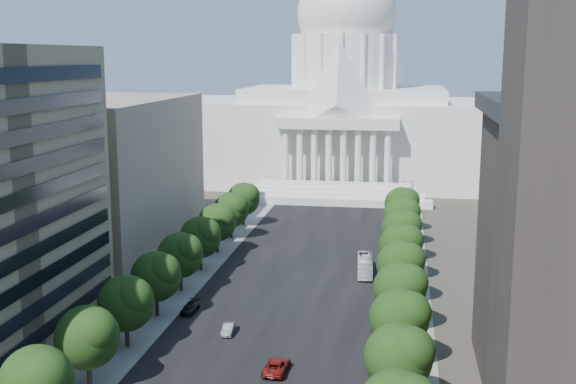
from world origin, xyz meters
The scene contains 31 objects.
road_asphalt centered at (0.00, 90.00, 0.00)m, with size 30.00×260.00×0.01m, color black.
sidewalk_left centered at (-19.00, 90.00, 0.00)m, with size 8.00×260.00×0.02m, color gray.
sidewalk_right centered at (19.00, 90.00, 0.00)m, with size 8.00×260.00×0.02m, color gray.
capitol centered at (0.00, 184.89, 20.01)m, with size 120.00×56.00×73.00m.
office_block_left_far centered at (-48.00, 100.00, 15.00)m, with size 38.00×52.00×30.00m, color gray.
tree_l_b centered at (-17.66, 23.81, 6.45)m, with size 7.79×7.60×9.97m.
tree_l_c centered at (-17.66, 35.81, 6.45)m, with size 7.79×7.60×9.97m.
tree_l_d centered at (-17.66, 47.81, 6.45)m, with size 7.79×7.60×9.97m.
tree_l_e centered at (-17.66, 59.81, 6.45)m, with size 7.79×7.60×9.97m.
tree_l_f centered at (-17.66, 71.81, 6.45)m, with size 7.79×7.60×9.97m.
tree_l_g centered at (-17.66, 83.81, 6.45)m, with size 7.79×7.60×9.97m.
tree_l_h centered at (-17.66, 95.81, 6.45)m, with size 7.79×7.60×9.97m.
tree_l_i centered at (-17.66, 107.81, 6.45)m, with size 7.79×7.60×9.97m.
tree_l_j centered at (-17.66, 119.81, 6.45)m, with size 7.79×7.60×9.97m.
tree_r_c centered at (18.34, 35.81, 6.45)m, with size 7.79×7.60×9.97m.
tree_r_d centered at (18.34, 47.81, 6.45)m, with size 7.79×7.60×9.97m.
tree_r_e centered at (18.34, 59.81, 6.45)m, with size 7.79×7.60×9.97m.
tree_r_f centered at (18.34, 71.81, 6.45)m, with size 7.79×7.60×9.97m.
tree_r_g centered at (18.34, 83.81, 6.45)m, with size 7.79×7.60×9.97m.
tree_r_h centered at (18.34, 95.81, 6.45)m, with size 7.79×7.60×9.97m.
tree_r_i centered at (18.34, 107.81, 6.45)m, with size 7.79×7.60×9.97m.
tree_r_j centered at (18.34, 119.81, 6.45)m, with size 7.79×7.60×9.97m.
streetlight_b centered at (19.90, 35.00, 5.82)m, with size 2.61×0.44×9.00m.
streetlight_c centered at (19.90, 60.00, 5.82)m, with size 2.61×0.44×9.00m.
streetlight_d centered at (19.90, 85.00, 5.82)m, with size 2.61×0.44×9.00m.
streetlight_e centered at (19.90, 110.00, 5.82)m, with size 2.61×0.44×9.00m.
streetlight_f centered at (19.90, 135.00, 5.82)m, with size 2.61×0.44×9.00m.
car_silver centered at (-5.69, 54.72, 0.70)m, with size 1.48×4.24×1.40m, color #94979A.
car_red centered at (3.20, 43.33, 0.81)m, with size 2.68×5.81×1.61m, color maroon.
car_dark_b centered at (-13.50, 62.15, 0.71)m, with size 1.99×4.90×1.42m, color black.
city_bus centered at (11.79, 86.29, 1.54)m, with size 2.59×11.06×3.08m, color white.
Camera 1 is at (17.74, -38.99, 38.53)m, focal length 45.00 mm.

